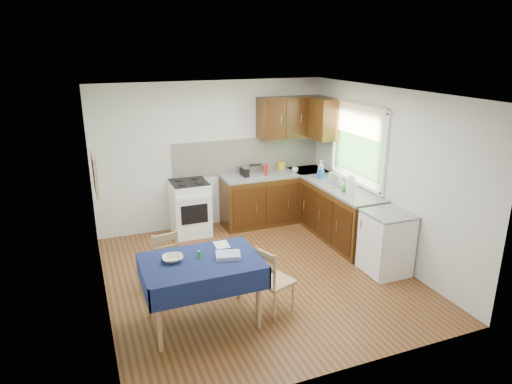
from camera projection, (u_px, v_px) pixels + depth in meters
name	position (u px, v px, depth m)	size (l,w,h in m)	color
floor	(258.00, 275.00, 6.34)	(4.20, 4.20, 0.00)	#4E2B14
ceiling	(258.00, 93.00, 5.57)	(4.00, 4.20, 0.02)	white
wall_back	(212.00, 155.00, 7.81)	(4.00, 0.02, 2.50)	silver
wall_front	(344.00, 256.00, 4.10)	(4.00, 0.02, 2.50)	silver
wall_left	(97.00, 209.00, 5.25)	(0.02, 4.20, 2.50)	silver
wall_right	(385.00, 175.00, 6.65)	(0.02, 4.20, 2.50)	silver
base_cabinets	(304.00, 206.00, 7.79)	(1.90, 2.30, 0.86)	#321708
worktop_back	(275.00, 174.00, 8.03)	(1.90, 0.60, 0.04)	slate
worktop_right	(342.00, 188.00, 7.24)	(0.60, 1.70, 0.04)	slate
worktop_corner	(308.00, 171.00, 8.25)	(0.60, 0.60, 0.04)	slate
splashback	(248.00, 155.00, 8.04)	(2.70, 0.02, 0.60)	white
upper_cabinets	(301.00, 118.00, 7.89)	(1.20, 0.85, 0.70)	#321708
stove	(190.00, 208.00, 7.61)	(0.60, 0.61, 0.92)	white
window	(358.00, 139.00, 7.14)	(0.04, 1.48, 1.26)	#274E20
fridge	(386.00, 243.00, 6.31)	(0.58, 0.60, 0.89)	white
corkboard	(95.00, 173.00, 5.42)	(0.04, 0.62, 0.47)	#AD7E56
dining_table	(202.00, 269.00, 5.07)	(1.31, 0.89, 0.79)	#111D44
chair_far	(163.00, 259.00, 5.83)	(0.44, 0.44, 0.85)	#AD7E56
chair_near	(273.00, 279.00, 5.34)	(0.48, 0.48, 0.85)	#AD7E56
toaster	(255.00, 170.00, 7.85)	(0.27, 0.16, 0.21)	#B3B3B7
sandwich_press	(250.00, 170.00, 7.87)	(0.30, 0.26, 0.17)	black
sauce_bottle	(267.00, 170.00, 7.81)	(0.05, 0.05, 0.22)	red
yellow_packet	(281.00, 166.00, 8.20)	(0.11, 0.07, 0.15)	gold
dish_rack	(335.00, 183.00, 7.37)	(0.39, 0.30, 0.19)	gray
kettle	(351.00, 184.00, 6.98)	(0.16, 0.16, 0.27)	white
cup	(295.00, 170.00, 8.05)	(0.11, 0.11, 0.09)	white
soap_bottle_a	(321.00, 168.00, 7.77)	(0.11, 0.11, 0.29)	white
soap_bottle_b	(321.00, 173.00, 7.68)	(0.09, 0.09, 0.20)	blue
soap_bottle_c	(345.00, 186.00, 7.01)	(0.12, 0.12, 0.16)	green
plate_bowl	(173.00, 259.00, 5.01)	(0.23, 0.23, 0.06)	beige
book	(215.00, 246.00, 5.36)	(0.16, 0.22, 0.02)	white
spice_jar	(199.00, 254.00, 5.08)	(0.04, 0.04, 0.08)	green
tea_towel	(228.00, 255.00, 5.09)	(0.27, 0.21, 0.05)	navy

